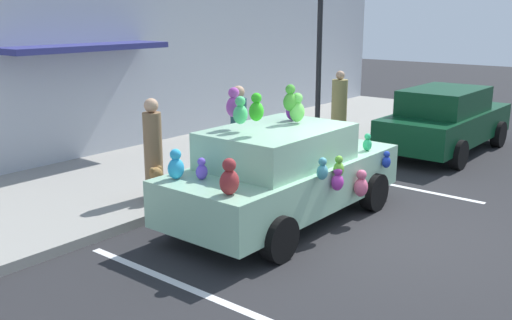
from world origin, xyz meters
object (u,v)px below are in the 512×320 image
object	(u,v)px
plush_covered_car	(283,172)
teddy_bear_on_sidewalk	(156,185)
street_lamp_post	(319,48)
pedestrian_near_shopfront	(153,151)
pedestrian_walking_past	(239,131)
parked_sedan_behind	(446,120)
pedestrian_by_lamp	(339,109)

from	to	relation	value
plush_covered_car	teddy_bear_on_sidewalk	xyz separation A→B (m)	(-0.89, 1.99, -0.38)
teddy_bear_on_sidewalk	street_lamp_post	xyz separation A→B (m)	(5.02, 0.08, 2.04)
pedestrian_near_shopfront	pedestrian_walking_past	bearing A→B (deg)	-0.91
teddy_bear_on_sidewalk	parked_sedan_behind	bearing A→B (deg)	-17.12
plush_covered_car	pedestrian_walking_past	world-z (taller)	plush_covered_car
parked_sedan_behind	street_lamp_post	world-z (taller)	street_lamp_post
parked_sedan_behind	teddy_bear_on_sidewalk	size ratio (longest dim) A/B	7.24
street_lamp_post	pedestrian_by_lamp	size ratio (longest dim) A/B	2.19
teddy_bear_on_sidewalk	street_lamp_post	size ratio (longest dim) A/B	0.16
plush_covered_car	parked_sedan_behind	world-z (taller)	plush_covered_car
pedestrian_near_shopfront	pedestrian_by_lamp	xyz separation A→B (m)	(5.96, -0.06, -0.02)
pedestrian_walking_past	pedestrian_by_lamp	bearing A→B (deg)	-0.45
pedestrian_walking_past	teddy_bear_on_sidewalk	bearing A→B (deg)	-175.55
plush_covered_car	pedestrian_near_shopfront	distance (m)	2.33
plush_covered_car	pedestrian_by_lamp	world-z (taller)	plush_covered_car
parked_sedan_behind	teddy_bear_on_sidewalk	distance (m)	7.41
plush_covered_car	pedestrian_by_lamp	bearing A→B (deg)	22.29
teddy_bear_on_sidewalk	pedestrian_near_shopfront	bearing A→B (deg)	55.71
street_lamp_post	pedestrian_near_shopfront	world-z (taller)	street_lamp_post
pedestrian_near_shopfront	teddy_bear_on_sidewalk	bearing A→B (deg)	-124.29
plush_covered_car	pedestrian_by_lamp	xyz separation A→B (m)	(5.21, 2.14, 0.13)
pedestrian_near_shopfront	pedestrian_by_lamp	world-z (taller)	pedestrian_by_lamp
pedestrian_near_shopfront	pedestrian_by_lamp	size ratio (longest dim) A/B	1.00
parked_sedan_behind	street_lamp_post	distance (m)	3.48
teddy_bear_on_sidewalk	pedestrian_walking_past	distance (m)	2.40
street_lamp_post	pedestrian_walking_past	bearing A→B (deg)	177.80
pedestrian_near_shopfront	pedestrian_walking_past	world-z (taller)	pedestrian_walking_past
parked_sedan_behind	pedestrian_near_shopfront	bearing A→B (deg)	160.92
plush_covered_car	teddy_bear_on_sidewalk	distance (m)	2.21
pedestrian_walking_past	pedestrian_near_shopfront	bearing A→B (deg)	179.09
plush_covered_car	pedestrian_near_shopfront	xyz separation A→B (m)	(-0.75, 2.20, 0.15)
parked_sedan_behind	pedestrian_walking_past	distance (m)	5.30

